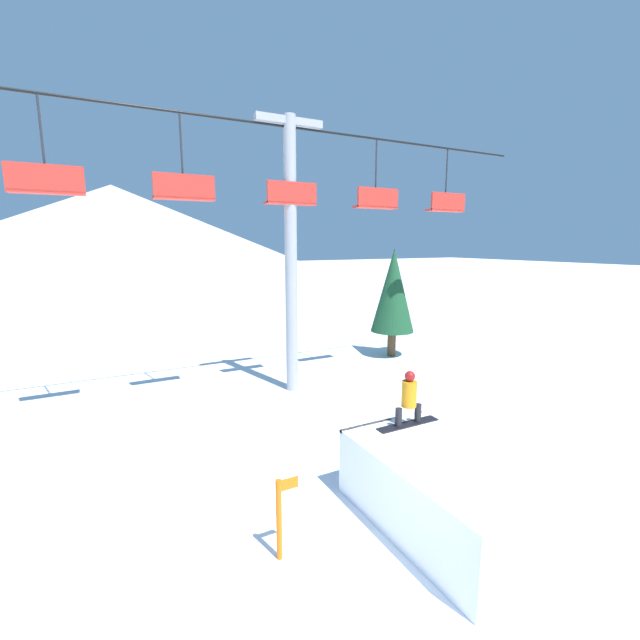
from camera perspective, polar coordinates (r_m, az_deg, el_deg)
The scene contains 7 objects.
ground_plane at distance 8.32m, azimuth 11.05°, elevation -29.91°, with size 220.00×220.00×0.00m, color white.
mountain_ridge at distance 91.10m, azimuth -25.75°, elevation 10.94°, with size 78.11×78.11×15.87m.
snow_ramp at distance 9.01m, azimuth 15.84°, elevation -21.11°, with size 2.23×3.82×1.42m.
snowboarder at distance 9.59m, azimuth 11.78°, elevation -10.28°, with size 1.52×0.33×1.22m.
chairlift at distance 15.10m, azimuth -3.90°, elevation 12.08°, with size 20.75×0.44×9.52m.
pine_tree_near at distance 20.26m, azimuth 9.73°, elevation 3.84°, with size 2.02×2.02×5.09m.
trail_marker at distance 7.97m, azimuth -5.37°, elevation -24.65°, with size 0.41×0.10×1.47m.
Camera 1 is at (-4.13, -4.85, 5.35)m, focal length 24.00 mm.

